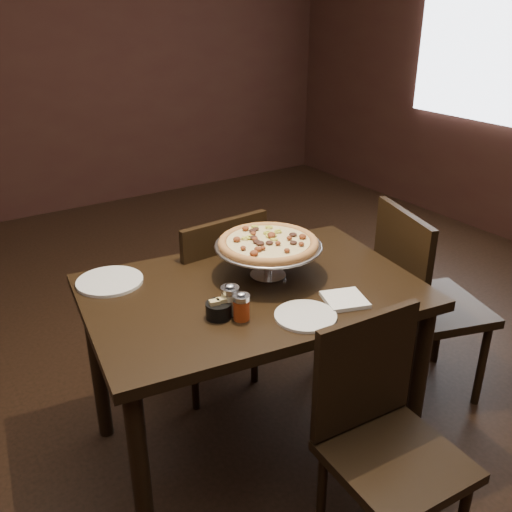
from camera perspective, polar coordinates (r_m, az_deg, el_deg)
room at (r=2.09m, az=1.10°, el=13.08°), size 6.04×7.04×2.84m
dining_table at (r=2.26m, az=-0.36°, el=-5.48°), size 1.37×1.01×0.79m
pizza_stand at (r=2.23m, az=1.23°, el=1.29°), size 0.43×0.43×0.18m
parmesan_shaker at (r=2.01m, az=-2.60°, el=-4.33°), size 0.07×0.07×0.12m
pepper_flake_shaker at (r=1.98m, az=-1.48°, el=-5.06°), size 0.06×0.06×0.11m
packet_caddy at (r=2.00m, az=-3.76°, el=-5.36°), size 0.09×0.09×0.07m
napkin_stack at (r=2.13m, az=8.86°, el=-4.33°), size 0.19×0.19×0.02m
plate_left at (r=2.31m, az=-14.42°, el=-2.46°), size 0.26×0.26×0.01m
plate_near at (r=2.01m, az=4.97°, el=-6.00°), size 0.22×0.22×0.01m
serving_spatula at (r=2.14m, az=3.39°, el=-0.05°), size 0.13×0.13×0.02m
chair_far at (r=2.74m, az=-4.42°, el=-4.01°), size 0.46×0.46×0.94m
chair_near at (r=2.04m, az=12.59°, el=-16.99°), size 0.44×0.44×0.88m
chair_side at (r=2.79m, az=16.14°, el=-4.02°), size 0.57×0.57×0.97m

